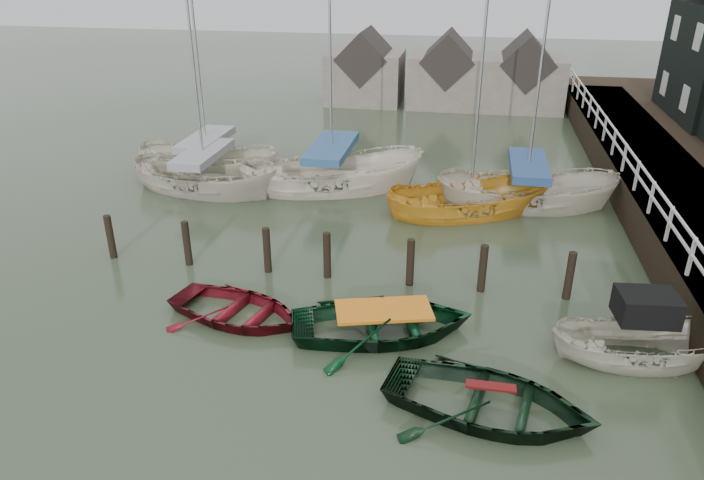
% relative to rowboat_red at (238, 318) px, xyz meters
% --- Properties ---
extents(ground, '(120.00, 120.00, 0.00)m').
position_rel_rowboat_red_xyz_m(ground, '(2.97, -0.35, 0.00)').
color(ground, '#293421').
rests_on(ground, ground).
extents(pier, '(3.04, 32.00, 2.70)m').
position_rel_rowboat_red_xyz_m(pier, '(12.45, 9.65, 0.71)').
color(pier, black).
rests_on(pier, ground).
extents(mooring_pilings, '(13.72, 0.22, 1.80)m').
position_rel_rowboat_red_xyz_m(mooring_pilings, '(1.86, 2.65, 0.50)').
color(mooring_pilings, black).
rests_on(mooring_pilings, ground).
extents(far_sheds, '(14.00, 4.08, 4.39)m').
position_rel_rowboat_red_xyz_m(far_sheds, '(3.80, 25.65, 1.86)').
color(far_sheds, '#665B51').
rests_on(far_sheds, ground).
extents(rowboat_red, '(4.32, 3.55, 0.78)m').
position_rel_rowboat_red_xyz_m(rowboat_red, '(0.00, 0.00, 0.00)').
color(rowboat_red, '#5F0D15').
rests_on(rowboat_red, ground).
extents(rowboat_green, '(5.22, 4.34, 0.93)m').
position_rel_rowboat_red_xyz_m(rowboat_green, '(3.79, -0.00, 0.00)').
color(rowboat_green, black).
rests_on(rowboat_green, ground).
extents(rowboat_dkgreen, '(4.85, 3.89, 0.90)m').
position_rel_rowboat_red_xyz_m(rowboat_dkgreen, '(6.34, -2.53, 0.00)').
color(rowboat_dkgreen, black).
rests_on(rowboat_dkgreen, ground).
extents(motorboat, '(4.22, 1.94, 2.44)m').
position_rel_rowboat_red_xyz_m(motorboat, '(9.77, 0.01, 0.10)').
color(motorboat, '#BAB59F').
rests_on(motorboat, ground).
extents(sailboat_a, '(6.79, 3.59, 11.18)m').
position_rel_rowboat_red_xyz_m(sailboat_a, '(-4.56, 8.82, 0.06)').
color(sailboat_a, beige).
rests_on(sailboat_a, ground).
extents(sailboat_b, '(7.80, 4.73, 11.66)m').
position_rel_rowboat_red_xyz_m(sailboat_b, '(0.30, 9.96, 0.06)').
color(sailboat_b, beige).
rests_on(sailboat_b, ground).
extents(sailboat_c, '(6.73, 4.64, 11.16)m').
position_rel_rowboat_red_xyz_m(sailboat_c, '(5.75, 8.47, 0.01)').
color(sailboat_c, gold).
rests_on(sailboat_c, ground).
extents(sailboat_d, '(6.72, 2.76, 12.28)m').
position_rel_rowboat_red_xyz_m(sailboat_d, '(7.74, 9.58, 0.06)').
color(sailboat_d, beige).
rests_on(sailboat_d, ground).
extents(sailboat_e, '(6.78, 3.26, 10.11)m').
position_rel_rowboat_red_xyz_m(sailboat_e, '(-5.22, 10.69, 0.06)').
color(sailboat_e, beige).
rests_on(sailboat_e, ground).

